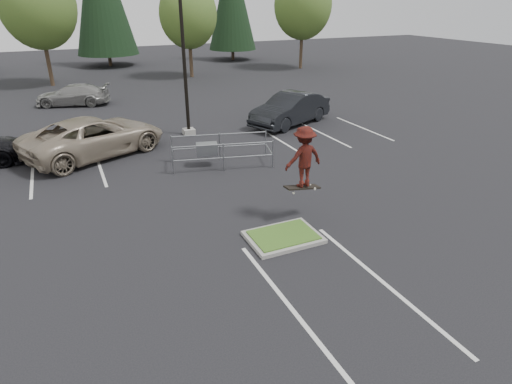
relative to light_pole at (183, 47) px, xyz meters
name	(u,v)px	position (x,y,z in m)	size (l,w,h in m)	color
ground	(283,239)	(-0.50, -12.00, -4.56)	(120.00, 120.00, 0.00)	black
grass_median	(283,237)	(-0.50, -12.00, -4.48)	(2.20, 1.60, 0.16)	gray
stall_lines	(187,178)	(-1.85, -5.98, -4.56)	(22.62, 17.60, 0.01)	silver
light_pole	(183,47)	(0.00, 0.00, 0.00)	(0.70, 0.60, 10.12)	gray
decid_b	(38,8)	(-6.51, 18.53, 1.48)	(5.89, 5.89, 9.64)	#38281C
decid_c	(188,17)	(5.49, 17.83, 0.69)	(5.12, 5.12, 8.38)	#38281C
decid_d	(303,7)	(17.49, 18.33, 1.35)	(5.76, 5.76, 9.43)	#38281C
cart_corral	(210,149)	(-0.46, -5.03, -3.78)	(4.59, 2.55, 1.23)	gray
skateboarder	(304,157)	(0.70, -11.00, -2.39)	(1.33, 0.81, 2.19)	black
car_l_tan	(93,137)	(-5.00, -1.57, -3.65)	(3.01, 6.54, 1.82)	gray
car_r_charc	(290,109)	(6.00, -0.50, -3.66)	(1.91, 5.47, 1.80)	black
car_far_silver	(74,95)	(-5.21, 10.00, -3.85)	(1.97, 4.85, 1.41)	#969591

